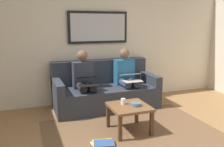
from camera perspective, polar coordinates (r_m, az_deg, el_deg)
wall_rear at (r=5.04m, az=-3.58°, el=8.12°), size 6.00×0.12×2.60m
area_rug at (r=3.76m, az=4.62°, el=-13.75°), size 2.60×1.80×0.01m
couch at (r=4.76m, az=-1.75°, el=-4.20°), size 1.99×0.90×0.90m
framed_mirror at (r=4.94m, az=-3.30°, el=10.95°), size 1.24×0.05×0.64m
coffee_table at (r=3.66m, az=4.12°, el=-8.60°), size 0.58×0.58×0.41m
cup at (r=3.67m, az=2.67°, el=-6.68°), size 0.07×0.07×0.09m
bowl at (r=3.62m, az=5.71°, el=-7.32°), size 0.15×0.15×0.05m
person_left at (r=4.77m, az=3.38°, el=-0.49°), size 0.38×0.58×1.14m
laptop_silver at (r=4.55m, az=4.63°, el=-0.91°), size 0.35×0.33×0.14m
person_right at (r=4.50m, az=-6.67°, el=-1.29°), size 0.38×0.58×1.14m
laptop_black at (r=4.27m, az=-5.92°, el=-1.71°), size 0.33×0.37×0.16m
magazine_stack at (r=3.38m, az=-2.18°, el=-16.40°), size 0.34×0.29×0.04m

